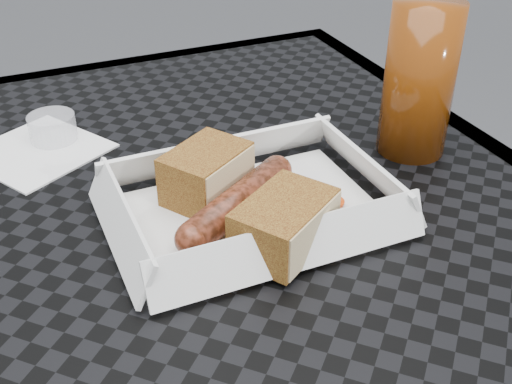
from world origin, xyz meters
TOP-DOWN VIEW (x-y plane):
  - patio_table at (0.00, 0.00)m, footprint 0.80×0.80m
  - food_tray at (0.10, -0.02)m, footprint 0.22×0.15m
  - bratwurst at (0.09, -0.03)m, footprint 0.14×0.10m
  - bread_near at (0.07, 0.02)m, footprint 0.09×0.09m
  - bread_far at (0.10, -0.08)m, footprint 0.10×0.09m
  - veg_garnish at (0.15, -0.05)m, footprint 0.03×0.03m
  - napkin at (-0.06, 0.17)m, footprint 0.16×0.16m
  - condiment_cup_empty at (-0.04, 0.19)m, footprint 0.05×0.05m
  - drink_glass at (0.30, 0.02)m, footprint 0.07×0.07m

SIDE VIEW (x-z plane):
  - patio_table at x=0.00m, z-range 0.30..1.04m
  - napkin at x=-0.06m, z-range 0.74..0.75m
  - food_tray at x=0.10m, z-range 0.74..0.75m
  - veg_garnish at x=0.15m, z-range 0.75..0.75m
  - condiment_cup_empty at x=-0.04m, z-range 0.74..0.78m
  - bratwurst at x=0.09m, z-range 0.75..0.78m
  - bread_far at x=0.10m, z-range 0.75..0.79m
  - bread_near at x=0.07m, z-range 0.75..0.80m
  - drink_glass at x=0.30m, z-range 0.74..0.90m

